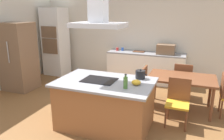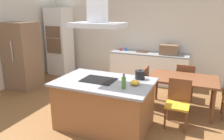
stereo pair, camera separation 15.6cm
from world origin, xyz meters
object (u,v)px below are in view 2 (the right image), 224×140
(mixing_bowl, at_px, (135,83))
(coffee_mug_red, at_px, (121,49))
(refrigerator, at_px, (22,56))
(chair_facing_back_wall, at_px, (185,79))
(olive_oil_bottle, at_px, (124,83))
(chair_at_left_end, at_px, (141,83))
(cutting_board, at_px, (142,52))
(countertop_microwave, at_px, (169,50))
(chair_facing_island, at_px, (178,100))
(dining_table, at_px, (183,81))
(cooktop, at_px, (99,80))
(coffee_mug_blue, at_px, (126,49))
(wall_oven_stack, at_px, (60,41))
(range_hood, at_px, (97,12))
(tea_kettle, at_px, (140,75))

(mixing_bowl, distance_m, coffee_mug_red, 3.21)
(coffee_mug_red, bearing_deg, refrigerator, -139.22)
(chair_facing_back_wall, bearing_deg, olive_oil_bottle, -110.19)
(chair_at_left_end, bearing_deg, coffee_mug_red, 124.83)
(olive_oil_bottle, height_order, cutting_board, olive_oil_bottle)
(countertop_microwave, xyz_separation_m, chair_facing_island, (0.57, -2.28, -0.53))
(countertop_microwave, bearing_deg, refrigerator, -153.25)
(countertop_microwave, bearing_deg, chair_facing_island, -76.05)
(refrigerator, relative_size, dining_table, 1.30)
(cooktop, bearing_deg, coffee_mug_blue, 100.36)
(coffee_mug_blue, distance_m, refrigerator, 3.02)
(cooktop, xyz_separation_m, mixing_bowl, (0.69, 0.01, 0.04))
(wall_oven_stack, height_order, refrigerator, wall_oven_stack)
(cooktop, distance_m, olive_oil_bottle, 0.63)
(cutting_board, bearing_deg, chair_facing_back_wall, -36.22)
(chair_at_left_end, bearing_deg, refrigerator, -176.01)
(mixing_bowl, xyz_separation_m, cutting_board, (-0.69, 2.92, -0.04))
(countertop_microwave, distance_m, refrigerator, 4.11)
(wall_oven_stack, bearing_deg, olive_oil_bottle, -40.56)
(cooktop, relative_size, cutting_board, 1.76)
(olive_oil_bottle, bearing_deg, wall_oven_stack, 139.44)
(chair_facing_island, xyz_separation_m, range_hood, (-1.37, -0.60, 1.59))
(coffee_mug_red, relative_size, chair_facing_back_wall, 0.10)
(coffee_mug_blue, distance_m, dining_table, 2.56)
(olive_oil_bottle, bearing_deg, range_hood, 158.04)
(tea_kettle, bearing_deg, range_hood, -150.83)
(coffee_mug_red, bearing_deg, chair_facing_island, -48.28)
(refrigerator, bearing_deg, chair_at_left_end, 3.99)
(chair_facing_island, bearing_deg, coffee_mug_blue, 128.99)
(coffee_mug_red, height_order, chair_facing_island, coffee_mug_red)
(range_hood, bearing_deg, coffee_mug_blue, 100.36)
(coffee_mug_red, xyz_separation_m, refrigerator, (-2.18, -1.88, -0.03))
(cooktop, relative_size, olive_oil_bottle, 2.45)
(tea_kettle, bearing_deg, coffee_mug_red, 118.29)
(range_hood, bearing_deg, cooktop, 0.00)
(tea_kettle, relative_size, cutting_board, 0.69)
(dining_table, relative_size, range_hood, 1.56)
(cutting_board, distance_m, wall_oven_stack, 2.81)
(coffee_mug_blue, relative_size, chair_at_left_end, 0.10)
(wall_oven_stack, relative_size, range_hood, 2.44)
(countertop_microwave, bearing_deg, mixing_bowl, -92.20)
(olive_oil_bottle, relative_size, wall_oven_stack, 0.11)
(tea_kettle, height_order, wall_oven_stack, wall_oven_stack)
(dining_table, relative_size, chair_at_left_end, 1.57)
(mixing_bowl, xyz_separation_m, refrigerator, (-3.56, 1.03, -0.03))
(mixing_bowl, xyz_separation_m, chair_at_left_end, (-0.24, 1.26, -0.44))
(tea_kettle, distance_m, range_hood, 1.36)
(countertop_microwave, height_order, coffee_mug_blue, countertop_microwave)
(tea_kettle, relative_size, coffee_mug_blue, 2.59)
(tea_kettle, relative_size, chair_at_left_end, 0.26)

